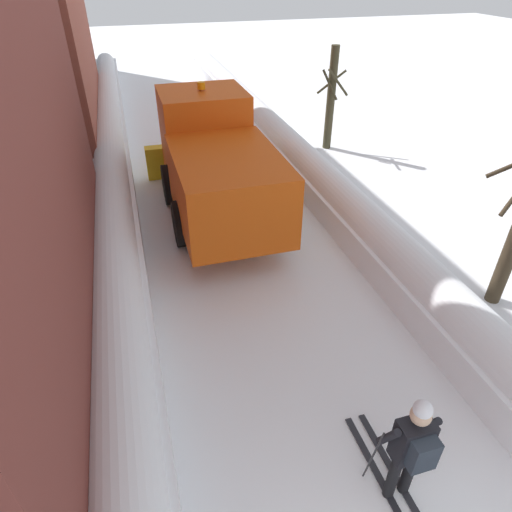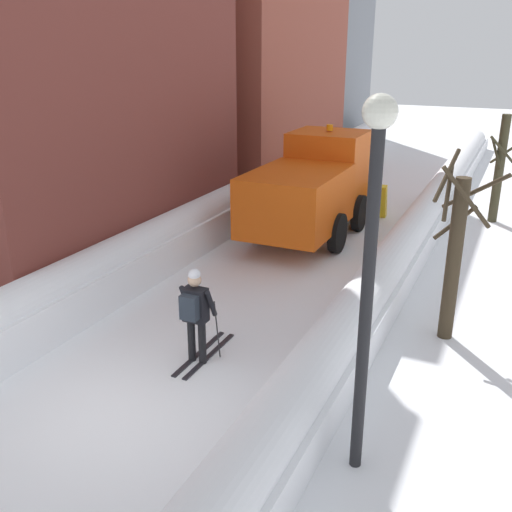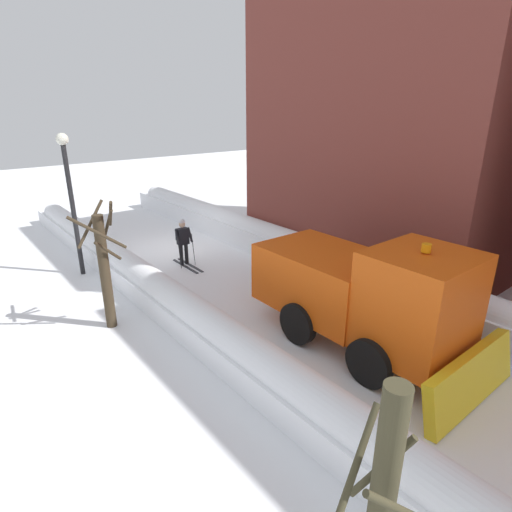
{
  "view_description": "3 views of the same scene",
  "coord_description": "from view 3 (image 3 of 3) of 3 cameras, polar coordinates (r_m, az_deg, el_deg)",
  "views": [
    {
      "loc": [
        -2.13,
        -0.4,
        5.77
      ],
      "look_at": [
        -0.25,
        6.05,
        1.16
      ],
      "focal_mm": 30.93,
      "sensor_mm": 36.0,
      "label": 1
    },
    {
      "loc": [
        5.32,
        -6.05,
        5.46
      ],
      "look_at": [
        0.36,
        4.66,
        1.13
      ],
      "focal_mm": 41.09,
      "sensor_mm": 36.0,
      "label": 2
    },
    {
      "loc": [
        7.6,
        15.28,
        5.82
      ],
      "look_at": [
        -0.54,
        5.16,
        1.03
      ],
      "focal_mm": 29.0,
      "sensor_mm": 36.0,
      "label": 3
    }
  ],
  "objects": [
    {
      "name": "bare_tree_near",
      "position": [
        11.64,
        -20.16,
        -1.44
      ],
      "size": [
        1.25,
        1.27,
        3.62
      ],
      "color": "#3D3121",
      "rests_on": "ground"
    },
    {
      "name": "snowbank_right",
      "position": [
        8.9,
        2.89,
        -16.53
      ],
      "size": [
        1.1,
        36.0,
        1.1
      ],
      "color": "white",
      "rests_on": "ground"
    },
    {
      "name": "ground_plane",
      "position": [
        10.93,
        14.18,
        -12.61
      ],
      "size": [
        80.0,
        80.0,
        0.0
      ],
      "primitive_type": "plane",
      "color": "white"
    },
    {
      "name": "skier",
      "position": [
        15.87,
        -10.06,
        2.26
      ],
      "size": [
        0.62,
        1.8,
        1.81
      ],
      "color": "black",
      "rests_on": "ground"
    },
    {
      "name": "traffic_light_pole",
      "position": [
        17.09,
        3.68,
        11.11
      ],
      "size": [
        0.28,
        0.42,
        4.44
      ],
      "color": "black",
      "rests_on": "ground"
    },
    {
      "name": "street_lamp",
      "position": [
        15.51,
        -24.3,
        8.58
      ],
      "size": [
        0.4,
        0.4,
        4.94
      ],
      "color": "black",
      "rests_on": "ground"
    },
    {
      "name": "plow_truck",
      "position": [
        10.46,
        14.79,
        -4.98
      ],
      "size": [
        3.2,
        5.98,
        3.12
      ],
      "color": "#DB510F",
      "rests_on": "ground"
    },
    {
      "name": "building_brick_near",
      "position": [
        17.68,
        20.79,
        18.73
      ],
      "size": [
        8.77,
        9.57,
        11.45
      ],
      "color": "brown",
      "rests_on": "ground"
    },
    {
      "name": "snowbank_left",
      "position": [
        12.77,
        22.18,
        -5.33
      ],
      "size": [
        1.1,
        36.0,
        1.33
      ],
      "color": "white",
      "rests_on": "ground"
    }
  ]
}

